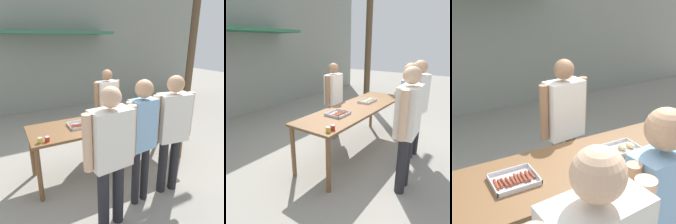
{
  "view_description": "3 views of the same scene",
  "coord_description": "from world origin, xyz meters",
  "views": [
    {
      "loc": [
        -1.63,
        -3.14,
        2.28
      ],
      "look_at": [
        0.0,
        0.0,
        1.06
      ],
      "focal_mm": 35.0,
      "sensor_mm": 36.0,
      "label": 1
    },
    {
      "loc": [
        -3.45,
        -2.02,
        2.09
      ],
      "look_at": [
        -0.58,
        0.02,
        0.96
      ],
      "focal_mm": 35.0,
      "sensor_mm": 36.0,
      "label": 2
    },
    {
      "loc": [
        -1.25,
        -2.03,
        2.37
      ],
      "look_at": [
        0.28,
        0.75,
        1.09
      ],
      "focal_mm": 50.0,
      "sensor_mm": 36.0,
      "label": 3
    }
  ],
  "objects": [
    {
      "name": "utility_pole",
      "position": [
        3.45,
        1.63,
        2.88
      ],
      "size": [
        1.1,
        0.21,
        5.58
      ],
      "color": "brown",
      "rests_on": "ground"
    },
    {
      "name": "person_server_behind_table",
      "position": [
        0.28,
        0.75,
        1.0
      ],
      "size": [
        0.6,
        0.28,
        1.68
      ],
      "rotation": [
        0.0,
        0.0,
        0.12
      ],
      "color": "#756B5B",
      "rests_on": "ground"
    },
    {
      "name": "ground_plane",
      "position": [
        0.0,
        0.0,
        0.0
      ],
      "size": [
        24.0,
        24.0,
        0.0
      ],
      "primitive_type": "plane",
      "color": "gray"
    },
    {
      "name": "person_customer_holding_hotdog",
      "position": [
        -0.63,
        -1.18,
        1.07
      ],
      "size": [
        0.68,
        0.3,
        1.8
      ],
      "rotation": [
        0.0,
        0.0,
        3.22
      ],
      "color": "#232328",
      "rests_on": "ground"
    },
    {
      "name": "condiment_jar_ketchup",
      "position": [
        -1.17,
        -0.31,
        0.95
      ],
      "size": [
        0.07,
        0.07,
        0.07
      ],
      "color": "#B22319",
      "rests_on": "serving_table"
    },
    {
      "name": "food_tray_buns",
      "position": [
        0.46,
        0.01,
        0.93
      ],
      "size": [
        0.41,
        0.24,
        0.06
      ],
      "color": "silver",
      "rests_on": "serving_table"
    },
    {
      "name": "person_customer_waiting_in_line",
      "position": [
        -0.07,
        -0.99,
        1.1
      ],
      "size": [
        0.53,
        0.24,
        1.8
      ],
      "rotation": [
        0.0,
        0.0,
        3.26
      ],
      "color": "#232328",
      "rests_on": "ground"
    },
    {
      "name": "food_tray_sausages",
      "position": [
        -0.58,
        0.02,
        0.93
      ],
      "size": [
        0.37,
        0.3,
        0.04
      ],
      "color": "silver",
      "rests_on": "serving_table"
    },
    {
      "name": "person_customer_with_cup",
      "position": [
        0.46,
        -0.98,
        1.07
      ],
      "size": [
        0.64,
        0.31,
        1.8
      ],
      "rotation": [
        0.0,
        0.0,
        3.0
      ],
      "color": "#232328",
      "rests_on": "ground"
    },
    {
      "name": "condiment_jar_mustard",
      "position": [
        -1.26,
        -0.3,
        0.95
      ],
      "size": [
        0.07,
        0.07,
        0.07
      ],
      "color": "gold",
      "rests_on": "serving_table"
    },
    {
      "name": "serving_table",
      "position": [
        0.0,
        0.0,
        0.82
      ],
      "size": [
        2.8,
        0.83,
        0.91
      ],
      "color": "brown",
      "rests_on": "ground"
    },
    {
      "name": "beer_cup",
      "position": [
        1.26,
        -0.3,
        0.97
      ],
      "size": [
        0.08,
        0.08,
        0.11
      ],
      "color": "#DBC67A",
      "rests_on": "serving_table"
    },
    {
      "name": "building_facade_back",
      "position": [
        0.0,
        3.98,
        2.26
      ],
      "size": [
        12.0,
        1.11,
        4.5
      ],
      "color": "gray",
      "rests_on": "ground"
    }
  ]
}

